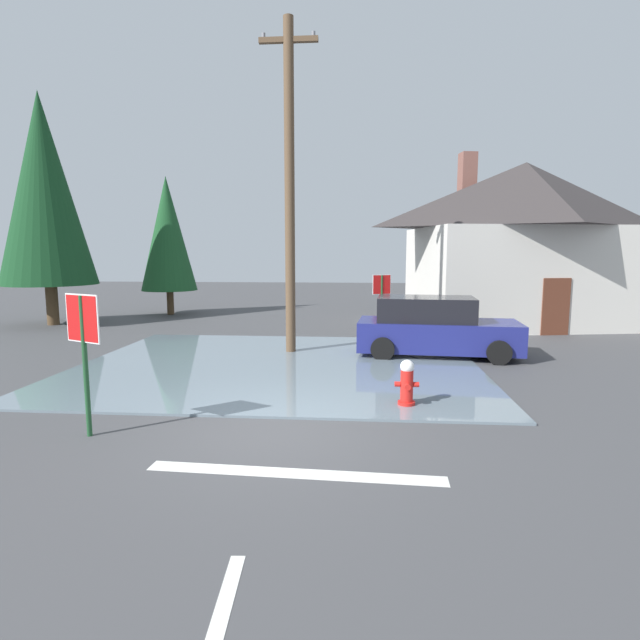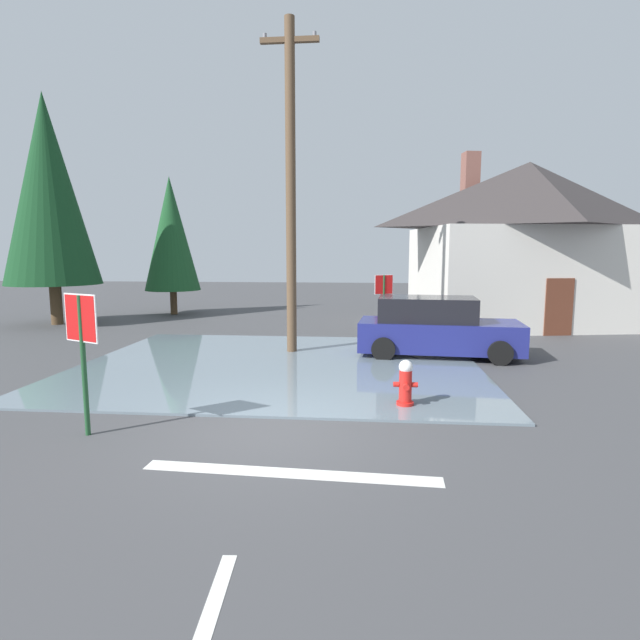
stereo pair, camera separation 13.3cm
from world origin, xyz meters
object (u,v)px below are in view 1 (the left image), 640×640
object	(u,v)px
parked_car	(434,328)
pine_tree_tall_left	(168,234)
utility_pole	(290,185)
stop_sign_far	(382,291)
fire_hydrant	(407,384)
pine_tree_mid_left	(44,190)
stop_sign_near	(84,336)
house	(522,242)

from	to	relation	value
parked_car	pine_tree_tall_left	bearing A→B (deg)	141.69
utility_pole	stop_sign_far	bearing A→B (deg)	55.83
stop_sign_far	fire_hydrant	bearing A→B (deg)	-89.27
utility_pole	pine_tree_mid_left	distance (m)	11.38
stop_sign_near	fire_hydrant	xyz separation A→B (m)	(5.15, 1.92, -1.17)
utility_pole	parked_car	xyz separation A→B (m)	(4.06, -0.09, -3.95)
stop_sign_near	fire_hydrant	distance (m)	5.61
fire_hydrant	pine_tree_mid_left	bearing A→B (deg)	143.32
fire_hydrant	house	bearing A→B (deg)	64.24
house	stop_sign_far	bearing A→B (deg)	-157.26
fire_hydrant	pine_tree_mid_left	distance (m)	17.09
utility_pole	parked_car	size ratio (longest dim) A/B	2.01
house	parked_car	bearing A→B (deg)	-123.37
stop_sign_near	pine_tree_mid_left	world-z (taller)	pine_tree_mid_left
stop_sign_far	pine_tree_mid_left	distance (m)	13.60
pine_tree_mid_left	pine_tree_tall_left	bearing A→B (deg)	46.80
utility_pole	pine_tree_tall_left	size ratio (longest dim) A/B	1.44
house	pine_tree_tall_left	xyz separation A→B (m)	(-15.17, 2.12, 0.42)
stop_sign_near	stop_sign_far	bearing A→B (deg)	65.22
pine_tree_tall_left	utility_pole	bearing A→B (deg)	-51.24
pine_tree_tall_left	parked_car	bearing A→B (deg)	-38.31
fire_hydrant	pine_tree_tall_left	xyz separation A→B (m)	(-9.71, 13.45, 3.27)
pine_tree_tall_left	house	bearing A→B (deg)	-7.96
parked_car	stop_sign_far	bearing A→B (deg)	107.41
fire_hydrant	stop_sign_far	distance (m)	9.05
pine_tree_mid_left	utility_pole	bearing A→B (deg)	-25.33
pine_tree_tall_left	pine_tree_mid_left	bearing A→B (deg)	-133.20
fire_hydrant	pine_tree_tall_left	distance (m)	16.90
stop_sign_far	pine_tree_tall_left	world-z (taller)	pine_tree_tall_left
fire_hydrant	stop_sign_far	world-z (taller)	stop_sign_far
stop_sign_far	house	distance (m)	6.31
stop_sign_near	fire_hydrant	world-z (taller)	stop_sign_near
pine_tree_tall_left	stop_sign_near	bearing A→B (deg)	-73.45
stop_sign_far	pine_tree_tall_left	size ratio (longest dim) A/B	0.33
fire_hydrant	parked_car	size ratio (longest dim) A/B	0.20
stop_sign_far	house	world-z (taller)	house
house	pine_tree_mid_left	xyz separation A→B (m)	(-18.61, -1.53, 2.00)
stop_sign_near	pine_tree_mid_left	xyz separation A→B (m)	(-8.00, 11.71, 3.67)
stop_sign_far	parked_car	bearing A→B (deg)	-72.59
house	pine_tree_mid_left	size ratio (longest dim) A/B	1.05
stop_sign_far	house	xyz separation A→B (m)	(5.58, 2.34, 1.81)
house	fire_hydrant	bearing A→B (deg)	-115.76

